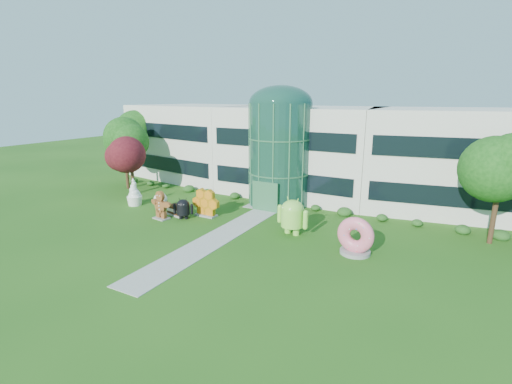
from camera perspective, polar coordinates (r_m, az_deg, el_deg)
The scene contains 14 objects.
ground at distance 27.56m, azimuth -7.34°, elevation -7.83°, with size 140.00×140.00×0.00m, color #215114.
building at distance 41.76m, azimuth 7.23°, elevation 6.47°, with size 46.00×15.00×9.30m, color beige, non-canonical shape.
atrium at distance 36.27m, azimuth 3.68°, elevation 5.74°, with size 6.00×6.00×9.80m, color #194738.
walkway at distance 29.07m, azimuth -5.01°, elevation -6.51°, with size 2.40×20.00×0.04m, color #9E9E93.
tree_red at distance 42.22m, azimuth -18.58°, elevation 3.64°, with size 4.00×4.00×6.00m, color #3F0C14, non-canonical shape.
trees_backdrop at distance 37.28m, azimuth 4.33°, elevation 4.88°, with size 52.00×8.00×8.40m, color #124210, non-canonical shape.
android_green at distance 28.72m, azimuth 5.62°, elevation -3.40°, with size 2.86×1.91×3.24m, color #89DD46, non-canonical shape.
android_black at distance 32.88m, azimuth -11.14°, elevation -2.35°, with size 1.82×1.22×2.07m, color black, non-canonical shape.
donut at distance 26.07m, azimuth 15.17°, elevation -6.43°, with size 2.56×1.23×2.67m, color #DA536D, non-canonical shape.
gingerbread at distance 33.25m, azimuth -14.45°, elevation -1.93°, with size 2.75×1.06×2.54m, color brown, non-canonical shape.
ice_cream_sandwich at distance 34.15m, azimuth -12.05°, elevation -2.79°, with size 2.01×1.01×0.90m, color black, non-canonical shape.
honeycomb at distance 33.26m, azimuth -7.73°, elevation -1.83°, with size 2.89×1.03×2.27m, color orange, non-canonical shape.
froyo at distance 38.17m, azimuth -18.26°, elevation 0.03°, with size 1.58×1.58×2.70m, color white, non-canonical shape.
cupcake at distance 36.11m, azimuth -14.46°, elevation -1.37°, with size 1.37×1.37×1.64m, color white, non-canonical shape.
Camera 1 is at (15.28, -20.43, 10.44)m, focal length 26.00 mm.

